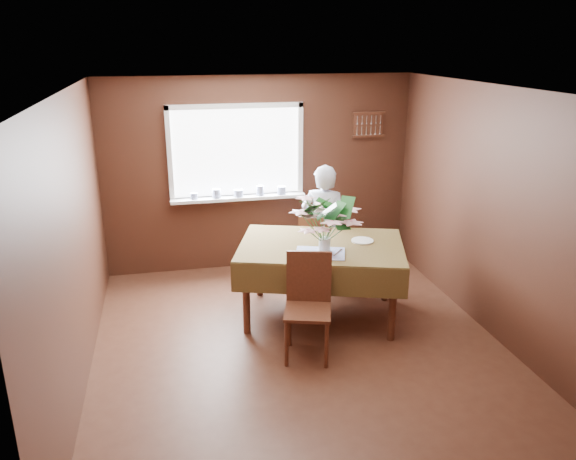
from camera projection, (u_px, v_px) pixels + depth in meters
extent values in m
plane|color=#472418|center=(300.00, 347.00, 5.60)|extent=(4.50, 4.50, 0.00)
plane|color=white|center=(302.00, 90.00, 4.79)|extent=(4.50, 4.50, 0.00)
plane|color=#582F1F|center=(260.00, 174.00, 7.27)|extent=(4.00, 0.00, 4.00)
plane|color=#582F1F|center=(397.00, 355.00, 3.12)|extent=(4.00, 0.00, 4.00)
plane|color=#582F1F|center=(73.00, 244.00, 4.79)|extent=(0.00, 4.50, 4.50)
plane|color=#582F1F|center=(495.00, 214.00, 5.60)|extent=(0.00, 4.50, 4.50)
cube|color=white|center=(236.00, 152.00, 7.10)|extent=(1.60, 0.01, 1.10)
cube|color=white|center=(235.00, 106.00, 6.90)|extent=(1.72, 0.06, 0.06)
cube|color=white|center=(238.00, 197.00, 7.28)|extent=(1.72, 0.06, 0.06)
cube|color=white|center=(170.00, 155.00, 6.92)|extent=(0.06, 0.06, 1.22)
cube|color=white|center=(300.00, 150.00, 7.26)|extent=(0.06, 0.06, 1.22)
cube|color=white|center=(238.00, 198.00, 7.21)|extent=(1.72, 0.20, 0.04)
cylinder|color=white|center=(194.00, 196.00, 7.05)|extent=(0.09, 0.09, 0.08)
cylinder|color=white|center=(216.00, 193.00, 7.11)|extent=(0.11, 0.11, 0.12)
cylinder|color=white|center=(238.00, 193.00, 7.17)|extent=(0.12, 0.12, 0.09)
cylinder|color=white|center=(260.00, 190.00, 7.22)|extent=(0.10, 0.10, 0.13)
cylinder|color=white|center=(282.00, 190.00, 7.28)|extent=(0.11, 0.11, 0.10)
cube|color=#532A1B|center=(368.00, 124.00, 7.35)|extent=(0.40, 0.03, 0.30)
cube|color=#532A1B|center=(369.00, 113.00, 7.29)|extent=(0.44, 0.04, 0.03)
cube|color=#532A1B|center=(368.00, 136.00, 7.39)|extent=(0.44, 0.04, 0.03)
cylinder|color=#532A1B|center=(246.00, 298.00, 5.74)|extent=(0.08, 0.08, 0.79)
cylinder|color=#532A1B|center=(393.00, 305.00, 5.61)|extent=(0.08, 0.08, 0.79)
cylinder|color=#532A1B|center=(259.00, 264.00, 6.62)|extent=(0.08, 0.08, 0.79)
cylinder|color=#532A1B|center=(386.00, 269.00, 6.48)|extent=(0.08, 0.08, 0.79)
cube|color=#532A1B|center=(321.00, 247.00, 5.98)|extent=(1.92, 1.56, 0.04)
cube|color=#47371A|center=(321.00, 245.00, 5.97)|extent=(2.00, 1.65, 0.01)
cube|color=#47371A|center=(319.00, 281.00, 5.47)|extent=(1.64, 0.54, 0.31)
cube|color=#47371A|center=(323.00, 240.00, 6.58)|extent=(1.64, 0.54, 0.31)
cube|color=#47371A|center=(242.00, 256.00, 6.10)|extent=(0.37, 1.12, 0.31)
cube|color=#47371A|center=(402.00, 262.00, 5.95)|extent=(0.37, 1.12, 0.31)
cube|color=#4C87D7|center=(320.00, 253.00, 5.71)|extent=(0.59, 0.50, 0.01)
cylinder|color=#532A1B|center=(337.00, 263.00, 7.11)|extent=(0.04, 0.04, 0.45)
cylinder|color=#532A1B|center=(310.00, 259.00, 7.23)|extent=(0.04, 0.04, 0.45)
cylinder|color=#532A1B|center=(329.00, 273.00, 6.79)|extent=(0.04, 0.04, 0.45)
cylinder|color=#532A1B|center=(301.00, 269.00, 6.91)|extent=(0.04, 0.04, 0.45)
cube|color=#532A1B|center=(320.00, 248.00, 6.93)|extent=(0.58, 0.58, 0.03)
cube|color=#532A1B|center=(315.00, 233.00, 6.68)|extent=(0.37, 0.25, 0.50)
cylinder|color=#532A1B|center=(286.00, 344.00, 5.20)|extent=(0.04, 0.04, 0.46)
cylinder|color=#532A1B|center=(327.00, 345.00, 5.17)|extent=(0.04, 0.04, 0.46)
cylinder|color=#532A1B|center=(290.00, 325.00, 5.55)|extent=(0.04, 0.04, 0.46)
cylinder|color=#532A1B|center=(327.00, 326.00, 5.52)|extent=(0.04, 0.04, 0.46)
cube|color=#532A1B|center=(308.00, 311.00, 5.28)|extent=(0.54, 0.54, 0.03)
cube|color=#532A1B|center=(309.00, 276.00, 5.38)|extent=(0.42, 0.16, 0.52)
imported|color=white|center=(324.00, 227.00, 6.74)|extent=(0.67, 0.59, 1.53)
cylinder|color=white|center=(325.00, 245.00, 5.73)|extent=(0.12, 0.12, 0.15)
cylinder|color=#33662D|center=(325.00, 234.00, 5.69)|extent=(0.07, 0.07, 0.11)
cylinder|color=white|center=(362.00, 241.00, 6.05)|extent=(0.30, 0.30, 0.01)
cube|color=silver|center=(338.00, 252.00, 5.71)|extent=(0.15, 0.17, 0.00)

